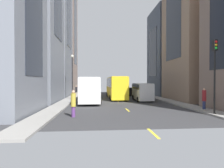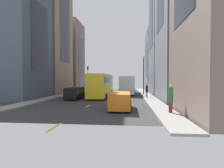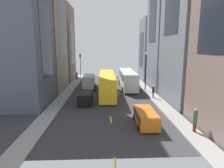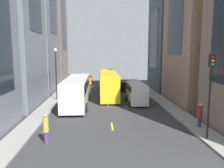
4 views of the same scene
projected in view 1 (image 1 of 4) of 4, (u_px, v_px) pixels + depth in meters
ground_plane at (115, 99)px, 30.93m from camera, size 40.33×40.33×0.00m
sidewalk_west at (71, 98)px, 30.33m from camera, size 1.85×44.00×0.15m
sidewalk_east at (157, 98)px, 31.52m from camera, size 1.85×44.00×0.15m
lane_stripe_0 at (153, 133)px, 10.00m from camera, size 0.16×2.00×0.01m
lane_stripe_1 at (127, 110)px, 18.37m from camera, size 0.16×2.00×0.01m
lane_stripe_2 at (118, 101)px, 26.74m from camera, size 0.16×2.00×0.01m
lane_stripe_3 at (113, 97)px, 35.11m from camera, size 0.16×2.00×0.01m
lane_stripe_4 at (110, 94)px, 43.48m from camera, size 0.16×2.00×0.01m
lane_stripe_5 at (108, 92)px, 51.85m from camera, size 0.16×2.00×0.01m
building_west_3 at (60, 29)px, 46.35m from camera, size 7.70×9.58×32.06m
building_east_1 at (193, 10)px, 27.95m from camera, size 6.12×9.78×27.40m
building_east_2 at (176, 53)px, 38.20m from camera, size 10.09×8.62×17.45m
city_bus_white at (91, 87)px, 26.41m from camera, size 2.80×11.55×3.35m
streetcar_yellow at (116, 86)px, 32.29m from camera, size 2.70×13.02×3.59m
delivery_van_white at (142, 91)px, 27.31m from camera, size 2.25×5.34×2.58m
car_black_0 at (129, 91)px, 37.40m from camera, size 1.92×4.21×1.62m
car_orange_1 at (95, 90)px, 44.79m from camera, size 2.05×4.60×1.54m
pedestrian_crossing_near at (79, 88)px, 46.51m from camera, size 0.39×0.39×2.24m
pedestrian_crossing_mid at (204, 98)px, 17.94m from camera, size 0.38×0.38×2.04m
pedestrian_walking_far at (73, 103)px, 14.66m from camera, size 0.40×0.40×2.12m
pedestrian_waiting_curb at (76, 91)px, 34.42m from camera, size 0.33×0.33×1.95m
traffic_light_near_corner at (215, 63)px, 15.33m from camera, size 0.32×0.44×6.12m
streetlamp_near at (72, 72)px, 28.74m from camera, size 0.44×0.44×6.85m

